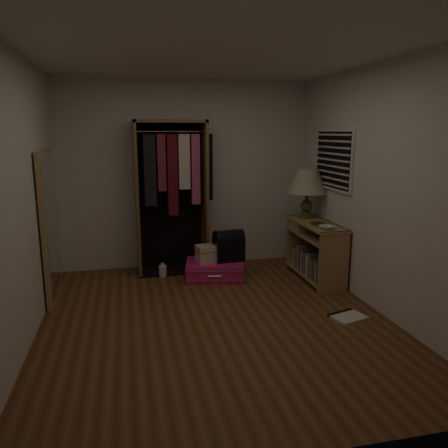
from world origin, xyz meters
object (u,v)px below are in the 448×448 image
Objects in this scene: black_bag at (229,245)px; pink_suitcase at (214,270)px; white_jug at (163,271)px; open_wardrobe at (174,183)px; floor_mirror at (49,227)px; table_lamp at (307,182)px; train_case at (209,253)px; console_bookshelf at (315,248)px.

pink_suitcase is at bearing 175.47° from black_bag.
black_bag is 2.29× the size of white_jug.
black_bag is at bearing 13.03° from pink_suitcase.
open_wardrobe is 4.97× the size of black_bag.
floor_mirror is 2.01× the size of pink_suitcase.
floor_mirror is 3.28m from table_lamp.
black_bag is (0.26, 0.00, 0.10)m from train_case.
open_wardrobe is at bearing 157.01° from console_bookshelf.
table_lamp reaches higher than console_bookshelf.
open_wardrobe is 1.07m from train_case.
floor_mirror is at bearing -158.03° from white_jug.
floor_mirror is 4.72× the size of train_case.
console_bookshelf reaches higher than black_bag.
console_bookshelf is 1.13m from black_bag.
table_lamp is at bearing -5.02° from white_jug.
floor_mirror reaches higher than console_bookshelf.
floor_mirror is (-1.49, -0.77, -0.36)m from open_wardrobe.
pink_suitcase is at bearing -19.19° from white_jug.
black_bag is (0.65, -0.47, -0.77)m from open_wardrobe.
table_lamp is at bearing 13.75° from pink_suitcase.
table_lamp is at bearing 6.14° from floor_mirror.
train_case is 2.00× the size of white_jug.
train_case is at bearing -177.69° from table_lamp.
console_bookshelf is 1.69× the size of table_lamp.
white_jug is (1.29, 0.52, -0.77)m from floor_mirror.
table_lamp is 3.68× the size of white_jug.
open_wardrobe is at bearing 51.29° from white_jug.
open_wardrobe is 1.80m from table_lamp.
pink_suitcase is 1.71m from table_lamp.
table_lamp is at bearing 89.50° from console_bookshelf.
white_jug is at bearing 165.83° from console_bookshelf.
console_bookshelf reaches higher than white_jug.
black_bag is at bearing -177.28° from table_lamp.
open_wardrobe reaches higher than pink_suitcase.
white_jug is (-0.85, 0.22, -0.37)m from black_bag.
floor_mirror is at bearing -178.52° from black_bag.
open_wardrobe is 1.28m from pink_suitcase.
floor_mirror is at bearing -179.51° from console_bookshelf.
open_wardrobe is 5.69× the size of train_case.
table_lamp is (1.36, 0.05, 0.89)m from train_case.
train_case is 0.69m from white_jug.
train_case reaches higher than pink_suitcase.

